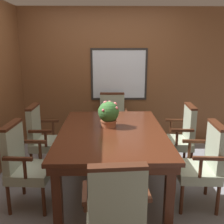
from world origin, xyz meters
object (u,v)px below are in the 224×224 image
object	(u,v)px
dining_table	(112,137)
potted_plant	(109,114)
chair_right_far	(181,135)
chair_head_near	(117,211)
chair_left_far	(43,136)
chair_left_near	(24,162)
chair_right_near	(204,162)
chair_head_far	(112,118)

from	to	relation	value
dining_table	potted_plant	distance (m)	0.31
chair_right_far	chair_head_near	size ratio (longest dim) A/B	1.00
chair_left_far	chair_left_near	xyz separation A→B (m)	(0.00, -0.87, 0.00)
dining_table	chair_right_far	distance (m)	1.12
chair_left_far	chair_head_near	bearing A→B (deg)	-149.89
chair_right_near	potted_plant	distance (m)	1.30
chair_right_far	chair_head_far	size ratio (longest dim) A/B	1.00
chair_left_far	chair_head_near	xyz separation A→B (m)	(1.00, -1.78, 0.00)
chair_right_near	chair_head_far	xyz separation A→B (m)	(-1.00, 1.80, 0.00)
dining_table	chair_head_near	size ratio (longest dim) A/B	1.97
chair_right_far	chair_left_near	size ratio (longest dim) A/B	1.00
chair_head_far	chair_right_near	bearing A→B (deg)	-59.63
chair_left_near	chair_head_near	distance (m)	1.35
chair_right_near	chair_left_near	world-z (taller)	same
chair_right_far	chair_left_near	distance (m)	2.19
dining_table	chair_left_near	size ratio (longest dim) A/B	1.97
dining_table	chair_head_far	distance (m)	1.35
chair_head_near	potted_plant	size ratio (longest dim) A/B	2.85
dining_table	chair_right_near	size ratio (longest dim) A/B	1.97
chair_head_far	chair_left_far	bearing A→B (deg)	-137.26
chair_head_far	potted_plant	world-z (taller)	potted_plant
dining_table	chair_head_near	xyz separation A→B (m)	(0.01, -1.33, -0.14)
chair_right_near	chair_left_near	xyz separation A→B (m)	(-2.02, 0.03, 0.00)
dining_table	chair_left_near	xyz separation A→B (m)	(-0.99, -0.42, -0.14)
chair_left_far	potted_plant	size ratio (longest dim) A/B	2.85
chair_right_near	chair_right_far	xyz separation A→B (m)	(-0.01, 0.90, 0.00)
chair_head_far	potted_plant	bearing A→B (deg)	-91.92
chair_right_near	chair_left_near	bearing A→B (deg)	-86.98
chair_left_far	chair_left_near	distance (m)	0.87
chair_head_far	potted_plant	distance (m)	1.25
chair_head_near	potted_plant	world-z (taller)	potted_plant
chair_right_near	chair_head_near	distance (m)	1.34
chair_right_near	potted_plant	size ratio (longest dim) A/B	2.85
chair_head_near	chair_right_near	bearing A→B (deg)	-143.19
chair_left_near	chair_head_far	xyz separation A→B (m)	(1.02, 1.77, 0.00)
dining_table	potted_plant	size ratio (longest dim) A/B	5.59
chair_left_far	chair_left_near	size ratio (longest dim) A/B	1.00
dining_table	chair_right_far	world-z (taller)	chair_right_far
chair_left_far	chair_head_near	world-z (taller)	same
chair_right_near	potted_plant	xyz separation A→B (m)	(-1.07, 0.62, 0.40)
chair_right_far	chair_head_far	xyz separation A→B (m)	(-0.99, 0.90, 0.00)
chair_right_near	chair_left_far	distance (m)	2.21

